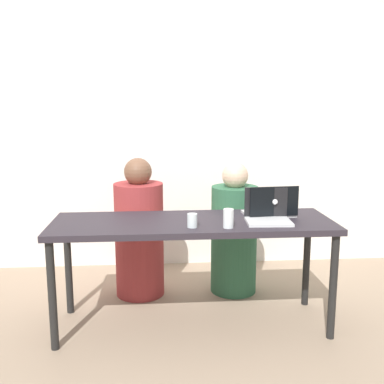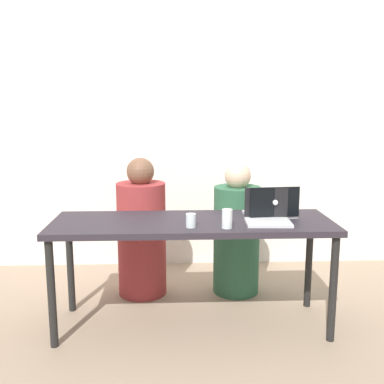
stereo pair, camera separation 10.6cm
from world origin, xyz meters
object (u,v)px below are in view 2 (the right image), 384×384
Objects in this scene: person_on_right at (237,236)px; laptop_back_right at (271,210)px; person_on_left at (142,234)px; water_glass_center at (191,221)px; laptop_front_right at (268,215)px; water_glass_right at (227,220)px.

laptop_back_right is at bearing 117.09° from person_on_right.
water_glass_center is at bearing 122.12° from person_on_left.
person_on_right is 0.70m from laptop_front_right.
person_on_left is at bearing 116.42° from water_glass_center.
person_on_left reaches higher than person_on_right.
laptop_front_right is at bearing 108.20° from person_on_right.
laptop_back_right is 0.61m from water_glass_center.
laptop_front_right is at bearing 149.89° from person_on_left.
laptop_front_right is 0.31m from water_glass_right.
person_on_left reaches higher than laptop_back_right.
person_on_left is 9.25× the size of water_glass_right.
laptop_back_right reaches higher than water_glass_right.
person_on_right is 0.83m from water_glass_right.
water_glass_right is (-0.28, -0.13, 0.00)m from laptop_front_right.
water_glass_right is at bearing -6.95° from water_glass_center.
person_on_right is at bearing 102.91° from laptop_front_right.
laptop_back_right is at bearing 158.08° from person_on_left.
water_glass_center is at bearing -165.46° from laptop_front_right.
laptop_back_right is (0.16, -0.48, 0.32)m from person_on_right.
laptop_back_right is (0.05, 0.14, 0.00)m from laptop_front_right.
person_on_right is 12.16× the size of water_glass_center.
laptop_front_right is at bearing 24.93° from water_glass_right.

